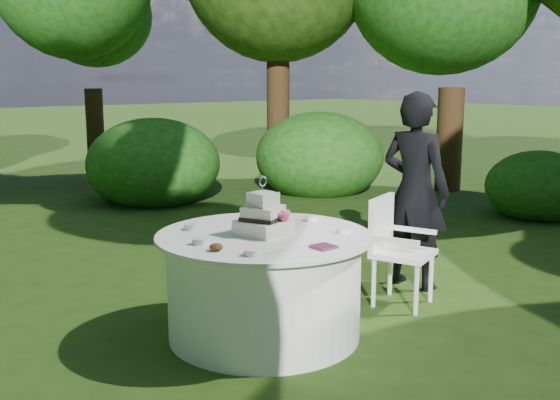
% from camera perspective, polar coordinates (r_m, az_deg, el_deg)
% --- Properties ---
extents(ground, '(80.00, 80.00, 0.00)m').
position_cam_1_polar(ground, '(4.96, -1.37, -11.65)').
color(ground, '#203B10').
rests_on(ground, ground).
extents(napkins, '(0.14, 0.14, 0.02)m').
position_cam_1_polar(napkins, '(4.33, 3.81, -4.10)').
color(napkins, '#4D2139').
rests_on(napkins, table).
extents(feather_plume, '(0.48, 0.07, 0.01)m').
position_cam_1_polar(feather_plume, '(4.27, -0.13, -4.33)').
color(feather_plume, white).
rests_on(feather_plume, table).
extents(guest, '(0.53, 0.71, 1.76)m').
position_cam_1_polar(guest, '(5.97, 11.68, 0.78)').
color(guest, black).
rests_on(guest, ground).
extents(table, '(1.56, 1.56, 0.77)m').
position_cam_1_polar(table, '(4.82, -1.39, -7.37)').
color(table, white).
rests_on(table, ground).
extents(cake, '(0.38, 0.38, 0.43)m').
position_cam_1_polar(cake, '(4.69, -1.43, -1.62)').
color(cake, silver).
rests_on(cake, table).
extents(chair, '(0.58, 0.58, 0.91)m').
position_cam_1_polar(chair, '(5.55, 9.91, -3.70)').
color(chair, white).
rests_on(chair, ground).
extents(votives, '(1.18, 0.97, 0.04)m').
position_cam_1_polar(votives, '(4.77, -1.27, -2.56)').
color(votives, silver).
rests_on(votives, table).
extents(petal_cups, '(0.95, 0.70, 0.05)m').
position_cam_1_polar(petal_cups, '(4.76, -3.35, -2.55)').
color(petal_cups, '#562D16').
rests_on(petal_cups, table).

